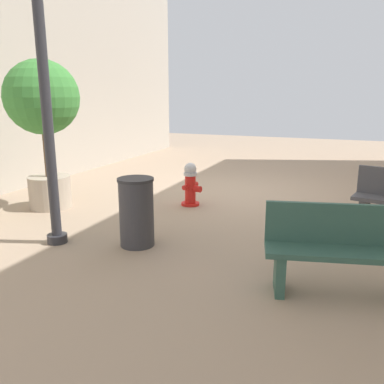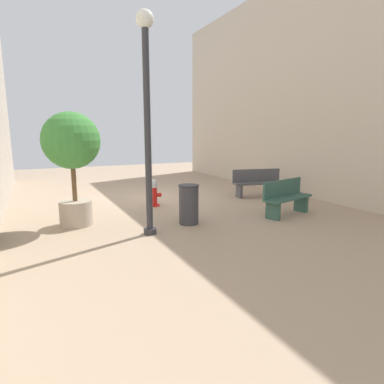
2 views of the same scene
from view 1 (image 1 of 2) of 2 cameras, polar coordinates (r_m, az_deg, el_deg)
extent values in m
plane|color=tan|center=(8.77, 6.71, -0.01)|extent=(23.40, 23.40, 0.00)
cylinder|color=red|center=(7.70, -0.24, -1.67)|extent=(0.35, 0.35, 0.05)
cylinder|color=red|center=(7.63, -0.24, 0.42)|extent=(0.20, 0.20, 0.53)
cylinder|color=silver|center=(7.57, -0.24, 2.58)|extent=(0.25, 0.25, 0.06)
sphere|color=silver|center=(7.55, -0.24, 3.29)|extent=(0.23, 0.23, 0.23)
cylinder|color=red|center=(7.74, 0.38, 1.08)|extent=(0.12, 0.15, 0.09)
cylinder|color=red|center=(7.50, -0.88, 0.68)|extent=(0.12, 0.15, 0.09)
cylinder|color=red|center=(7.54, 0.77, 0.43)|extent=(0.16, 0.15, 0.12)
cube|color=#4C4C51|center=(7.01, 23.14, -2.68)|extent=(0.19, 0.41, 0.45)
cube|color=#33594C|center=(4.48, 12.28, -10.95)|extent=(0.19, 0.41, 0.45)
cube|color=#33594C|center=(4.48, 20.94, -8.03)|extent=(1.70, 0.81, 0.06)
cube|color=#33594C|center=(4.57, 20.71, -4.24)|extent=(1.61, 0.44, 0.44)
cylinder|color=tan|center=(7.95, -19.44, 0.03)|extent=(0.76, 0.76, 0.59)
cylinder|color=brown|center=(7.80, -19.92, 5.81)|extent=(0.11, 0.11, 1.03)
sphere|color=#3D8438|center=(7.75, -20.47, 12.46)|extent=(1.31, 1.31, 1.31)
cylinder|color=#2D2D33|center=(6.11, -18.52, -6.24)|extent=(0.28, 0.28, 0.12)
cylinder|color=#2D2D33|center=(5.77, -20.16, 14.04)|extent=(0.14, 0.14, 4.13)
cylinder|color=#38383D|center=(5.63, -7.85, -3.04)|extent=(0.48, 0.48, 0.92)
cylinder|color=#2C2C30|center=(5.51, -8.01, 1.75)|extent=(0.50, 0.50, 0.04)
camera|label=2|loc=(6.35, -87.48, 1.47)|focal=29.70mm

